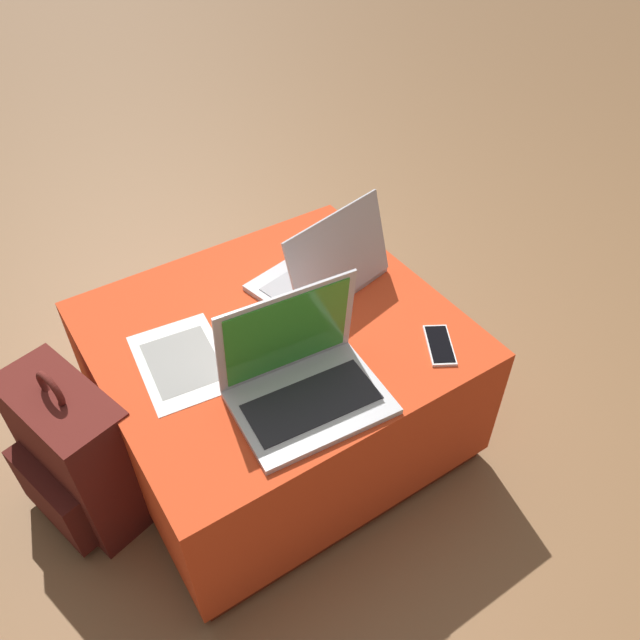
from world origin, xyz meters
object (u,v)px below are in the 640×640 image
laptop_near (303,378)px  cell_phone (440,345)px  paper_sheet (183,361)px  backpack (76,457)px  laptop_far (324,271)px

laptop_near → cell_phone: (0.38, -0.06, -0.05)m
cell_phone → paper_sheet: 0.65m
paper_sheet → laptop_near: bearing=-46.2°
backpack → paper_sheet: size_ratio=1.64×
laptop_far → cell_phone: bearing=93.9°
backpack → laptop_near: bearing=42.9°
laptop_far → cell_phone: (0.11, -0.37, -0.05)m
cell_phone → backpack: bearing=8.0°
laptop_near → laptop_far: laptop_near is taller
laptop_far → cell_phone: 0.39m
laptop_near → backpack: (-0.51, 0.31, -0.28)m
laptop_near → cell_phone: 0.38m
cell_phone → paper_sheet: bearing=1.9°
laptop_near → cell_phone: size_ratio=2.36×
laptop_near → laptop_far: bearing=54.2°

